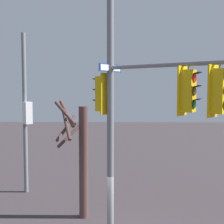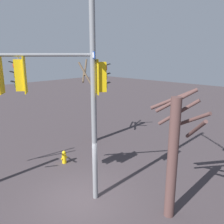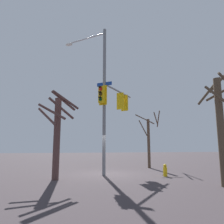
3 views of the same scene
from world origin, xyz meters
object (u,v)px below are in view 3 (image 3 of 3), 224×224
at_px(bare_tree_behind_pole, 149,139).
at_px(bare_tree_across_street, 57,132).
at_px(bare_tree_corner, 220,124).
at_px(fire_hydrant, 165,171).

distance_m(bare_tree_behind_pole, bare_tree_across_street, 8.72).
relative_size(bare_tree_behind_pole, bare_tree_across_street, 0.98).
height_order(bare_tree_across_street, bare_tree_corner, bare_tree_corner).
distance_m(fire_hydrant, bare_tree_corner, 4.52).
bearing_deg(bare_tree_across_street, bare_tree_behind_pole, 124.37).
bearing_deg(fire_hydrant, bare_tree_across_street, -87.55).
relative_size(bare_tree_across_street, bare_tree_corner, 0.85).
bearing_deg(bare_tree_corner, bare_tree_across_street, -112.35).
bearing_deg(bare_tree_behind_pole, bare_tree_across_street, -55.63).
height_order(fire_hydrant, bare_tree_across_street, bare_tree_across_street).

